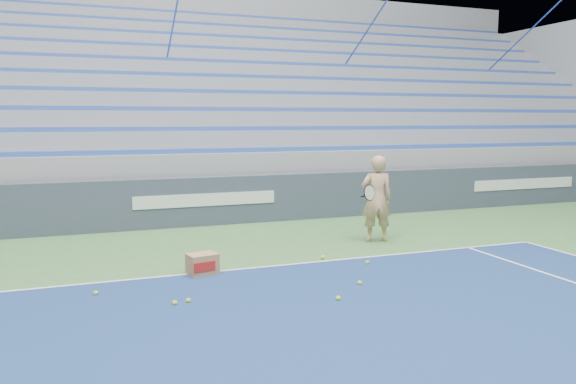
% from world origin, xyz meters
% --- Properties ---
extents(sponsor_barrier, '(30.00, 0.32, 1.10)m').
position_xyz_m(sponsor_barrier, '(0.00, 15.88, 0.55)').
color(sponsor_barrier, '#374154').
rests_on(sponsor_barrier, ground).
extents(bleachers, '(31.00, 9.15, 7.30)m').
position_xyz_m(bleachers, '(0.00, 21.60, 2.36)').
color(bleachers, '#909398').
rests_on(bleachers, ground).
extents(tennis_player, '(0.96, 0.89, 1.69)m').
position_xyz_m(tennis_player, '(2.80, 13.01, 0.85)').
color(tennis_player, tan).
rests_on(tennis_player, ground).
extents(ball_box, '(0.50, 0.42, 0.33)m').
position_xyz_m(ball_box, '(-0.90, 11.83, 0.16)').
color(ball_box, '#9F734D').
rests_on(ball_box, ground).
extents(tennis_ball_0, '(0.07, 0.07, 0.07)m').
position_xyz_m(tennis_ball_0, '(1.24, 12.06, 0.03)').
color(tennis_ball_0, '#C8E12E').
rests_on(tennis_ball_0, ground).
extents(tennis_ball_1, '(0.07, 0.07, 0.07)m').
position_xyz_m(tennis_ball_1, '(-1.53, 10.51, 0.03)').
color(tennis_ball_1, '#C8E12E').
rests_on(tennis_ball_1, ground).
extents(tennis_ball_2, '(0.07, 0.07, 0.07)m').
position_xyz_m(tennis_ball_2, '(-1.35, 10.54, 0.03)').
color(tennis_ball_2, '#C8E12E').
rests_on(tennis_ball_2, ground).
extents(tennis_ball_3, '(0.07, 0.07, 0.07)m').
position_xyz_m(tennis_ball_3, '(0.53, 9.95, 0.03)').
color(tennis_ball_3, '#C8E12E').
rests_on(tennis_ball_3, ground).
extents(tennis_ball_4, '(0.07, 0.07, 0.07)m').
position_xyz_m(tennis_ball_4, '(1.13, 10.49, 0.03)').
color(tennis_ball_4, '#C8E12E').
rests_on(tennis_ball_4, ground).
extents(tennis_ball_5, '(0.07, 0.07, 0.07)m').
position_xyz_m(tennis_ball_5, '(-2.48, 11.30, 0.03)').
color(tennis_ball_5, '#C8E12E').
rests_on(tennis_ball_5, ground).
extents(tennis_ball_6, '(0.07, 0.07, 0.07)m').
position_xyz_m(tennis_ball_6, '(1.79, 11.48, 0.03)').
color(tennis_ball_6, '#C8E12E').
rests_on(tennis_ball_6, ground).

